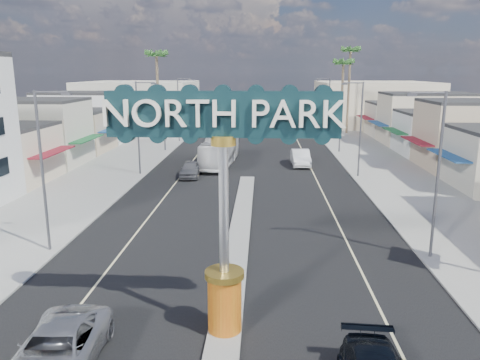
# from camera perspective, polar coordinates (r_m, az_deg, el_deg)

# --- Properties ---
(ground) EXTENTS (160.00, 160.00, 0.00)m
(ground) POSITION_cam_1_polar(r_m,az_deg,el_deg) (45.50, 0.96, 0.50)
(ground) COLOR gray
(ground) RESTS_ON ground
(road) EXTENTS (20.00, 120.00, 0.01)m
(road) POSITION_cam_1_polar(r_m,az_deg,el_deg) (45.49, 0.96, 0.50)
(road) COLOR black
(road) RESTS_ON ground
(median_island) EXTENTS (1.30, 30.00, 0.16)m
(median_island) POSITION_cam_1_polar(r_m,az_deg,el_deg) (30.08, -0.02, -6.05)
(median_island) COLOR gray
(median_island) RESTS_ON ground
(sidewalk_left) EXTENTS (8.00, 120.00, 0.12)m
(sidewalk_left) POSITION_cam_1_polar(r_m,az_deg,el_deg) (47.99, -15.99, 0.73)
(sidewalk_left) COLOR gray
(sidewalk_left) RESTS_ON ground
(sidewalk_right) EXTENTS (8.00, 120.00, 0.12)m
(sidewalk_right) POSITION_cam_1_polar(r_m,az_deg,el_deg) (47.18, 18.22, 0.36)
(sidewalk_right) COLOR gray
(sidewalk_right) RESTS_ON ground
(storefront_row_left) EXTENTS (12.00, 42.00, 6.00)m
(storefront_row_left) POSITION_cam_1_polar(r_m,az_deg,el_deg) (63.12, -21.08, 5.95)
(storefront_row_left) COLOR beige
(storefront_row_left) RESTS_ON ground
(storefront_row_right) EXTENTS (12.00, 42.00, 6.00)m
(storefront_row_right) POSITION_cam_1_polar(r_m,az_deg,el_deg) (62.06, 24.25, 5.56)
(storefront_row_right) COLOR #B7B29E
(storefront_row_right) RESTS_ON ground
(backdrop_far_left) EXTENTS (20.00, 20.00, 8.00)m
(backdrop_far_left) POSITION_cam_1_polar(r_m,az_deg,el_deg) (92.57, -12.02, 9.19)
(backdrop_far_left) COLOR #B7B29E
(backdrop_far_left) RESTS_ON ground
(backdrop_far_right) EXTENTS (20.00, 20.00, 8.00)m
(backdrop_far_right) POSITION_cam_1_polar(r_m,az_deg,el_deg) (91.91, 15.93, 8.95)
(backdrop_far_right) COLOR beige
(backdrop_far_right) RESTS_ON ground
(gateway_sign) EXTENTS (8.20, 1.50, 9.15)m
(gateway_sign) POSITION_cam_1_polar(r_m,az_deg,el_deg) (16.90, -2.01, -0.74)
(gateway_sign) COLOR #C3400F
(gateway_sign) RESTS_ON median_island
(traffic_signal_left) EXTENTS (5.09, 0.45, 6.00)m
(traffic_signal_left) POSITION_cam_1_polar(r_m,az_deg,el_deg) (59.58, -7.52, 7.57)
(traffic_signal_left) COLOR #47474C
(traffic_signal_left) RESTS_ON ground
(traffic_signal_right) EXTENTS (5.09, 0.45, 6.00)m
(traffic_signal_right) POSITION_cam_1_polar(r_m,az_deg,el_deg) (59.15, 10.43, 7.43)
(traffic_signal_right) COLOR #47474C
(traffic_signal_right) RESTS_ON ground
(streetlight_l_near) EXTENTS (2.03, 0.22, 9.00)m
(streetlight_l_near) POSITION_cam_1_polar(r_m,az_deg,el_deg) (27.52, -22.72, 1.85)
(streetlight_l_near) COLOR #47474C
(streetlight_l_near) RESTS_ON ground
(streetlight_l_mid) EXTENTS (2.03, 0.22, 9.00)m
(streetlight_l_mid) POSITION_cam_1_polar(r_m,az_deg,el_deg) (46.17, -12.16, 6.77)
(streetlight_l_mid) COLOR #47474C
(streetlight_l_mid) RESTS_ON ground
(streetlight_l_far) EXTENTS (2.03, 0.22, 9.00)m
(streetlight_l_far) POSITION_cam_1_polar(r_m,az_deg,el_deg) (67.59, -7.39, 8.90)
(streetlight_l_far) COLOR #47474C
(streetlight_l_far) RESTS_ON ground
(streetlight_r_near) EXTENTS (2.03, 0.22, 9.00)m
(streetlight_r_near) POSITION_cam_1_polar(r_m,az_deg,el_deg) (26.45, 22.73, 1.42)
(streetlight_r_near) COLOR #47474C
(streetlight_r_near) RESTS_ON ground
(streetlight_r_mid) EXTENTS (2.03, 0.22, 9.00)m
(streetlight_r_mid) POSITION_cam_1_polar(r_m,az_deg,el_deg) (45.54, 14.31, 6.57)
(streetlight_r_mid) COLOR #47474C
(streetlight_r_mid) RESTS_ON ground
(streetlight_r_far) EXTENTS (2.03, 0.22, 9.00)m
(streetlight_r_far) POSITION_cam_1_polar(r_m,az_deg,el_deg) (67.16, 10.64, 8.76)
(streetlight_r_far) COLOR #47474C
(streetlight_r_far) RESTS_ON ground
(palm_left_far) EXTENTS (2.60, 2.60, 13.10)m
(palm_left_far) POSITION_cam_1_polar(r_m,az_deg,el_deg) (65.97, -10.14, 14.30)
(palm_left_far) COLOR brown
(palm_left_far) RESTS_ON ground
(palm_right_mid) EXTENTS (2.60, 2.60, 12.10)m
(palm_right_mid) POSITION_cam_1_polar(r_m,az_deg,el_deg) (71.32, 12.49, 13.38)
(palm_right_mid) COLOR brown
(palm_right_mid) RESTS_ON ground
(palm_right_far) EXTENTS (2.60, 2.60, 14.10)m
(palm_right_far) POSITION_cam_1_polar(r_m,az_deg,el_deg) (77.60, 13.32, 14.61)
(palm_right_far) COLOR brown
(palm_right_far) RESTS_ON ground
(suv_left) EXTENTS (2.87, 5.77, 1.57)m
(suv_left) POSITION_cam_1_polar(r_m,az_deg,el_deg) (17.85, -21.45, -18.87)
(suv_left) COLOR #B2B3B8
(suv_left) RESTS_ON ground
(car_parked_left) EXTENTS (1.90, 4.54, 1.54)m
(car_parked_left) POSITION_cam_1_polar(r_m,az_deg,el_deg) (45.21, -6.05, 1.34)
(car_parked_left) COLOR slate
(car_parked_left) RESTS_ON ground
(car_parked_right) EXTENTS (1.94, 5.29, 1.73)m
(car_parked_right) POSITION_cam_1_polar(r_m,az_deg,el_deg) (50.75, 7.39, 2.72)
(car_parked_right) COLOR silver
(car_parked_right) RESTS_ON ground
(city_bus) EXTENTS (3.46, 11.52, 3.16)m
(city_bus) POSITION_cam_1_polar(r_m,az_deg,el_deg) (50.70, -2.46, 3.63)
(city_bus) COLOR silver
(city_bus) RESTS_ON ground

